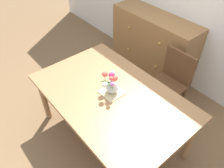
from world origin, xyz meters
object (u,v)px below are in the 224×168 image
object	(u,v)px
chair_far	(171,80)
flower_vase	(111,84)
dining_table	(111,99)
dresser	(152,46)

from	to	relation	value
chair_far	flower_vase	distance (m)	0.94
dining_table	chair_far	bearing A→B (deg)	82.12
chair_far	dresser	bearing A→B (deg)	-31.56
dining_table	dresser	distance (m)	1.46
dining_table	chair_far	distance (m)	0.91
dining_table	dresser	world-z (taller)	dresser
dining_table	flower_vase	size ratio (longest dim) A/B	7.32
dining_table	chair_far	world-z (taller)	chair_far
chair_far	dresser	size ratio (longest dim) A/B	0.64
dresser	flower_vase	bearing A→B (deg)	-66.39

